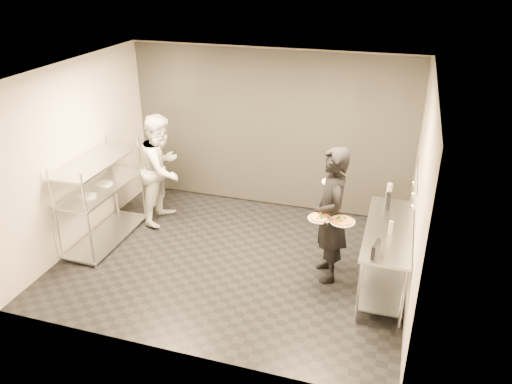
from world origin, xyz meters
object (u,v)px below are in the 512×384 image
(pass_rack, at_px, (102,196))
(pos_monitor, at_px, (376,249))
(waiter, at_px, (330,216))
(salad_plate, at_px, (332,181))
(bottle_clear, at_px, (391,227))
(bottle_green, at_px, (389,192))
(pizza_plate_near, at_px, (320,218))
(pizza_plate_far, at_px, (342,221))
(bottle_dark, at_px, (388,200))
(chef, at_px, (162,169))
(prep_counter, at_px, (387,247))

(pass_rack, distance_m, pos_monitor, 4.28)
(waiter, bearing_deg, salad_plate, 169.13)
(waiter, relative_size, pos_monitor, 8.02)
(bottle_clear, bearing_deg, waiter, 169.09)
(bottle_green, bearing_deg, pos_monitor, -91.98)
(pizza_plate_near, bearing_deg, pizza_plate_far, 3.19)
(pizza_plate_far, xyz_separation_m, bottle_green, (0.53, 1.00, 0.02))
(pass_rack, bearing_deg, pizza_plate_near, -3.54)
(bottle_dark, bearing_deg, salad_plate, -162.91)
(waiter, bearing_deg, chef, -128.24)
(pos_monitor, height_order, bottle_clear, bottle_clear)
(prep_counter, bearing_deg, pizza_plate_near, -166.37)
(prep_counter, relative_size, waiter, 0.93)
(salad_plate, xyz_separation_m, pos_monitor, (0.72, -1.05, -0.34))
(chef, relative_size, pizza_plate_near, 6.18)
(bottle_clear, bearing_deg, prep_counter, 97.42)
(salad_plate, bearing_deg, pizza_plate_near, -95.33)
(pizza_plate_far, height_order, bottle_dark, bottle_dark)
(bottle_dark, bearing_deg, pos_monitor, -92.59)
(pass_rack, distance_m, bottle_dark, 4.31)
(prep_counter, xyz_separation_m, bottle_clear, (0.02, -0.13, 0.38))
(chef, relative_size, pizza_plate_far, 5.68)
(bottle_clear, relative_size, bottle_dark, 0.71)
(pos_monitor, bearing_deg, bottle_dark, 98.94)
(waiter, bearing_deg, bottle_green, 115.60)
(pizza_plate_near, height_order, bottle_green, bottle_green)
(prep_counter, height_order, pizza_plate_far, pizza_plate_far)
(pizza_plate_near, distance_m, bottle_green, 1.31)
(pizza_plate_far, bearing_deg, bottle_dark, 55.15)
(pizza_plate_far, height_order, salad_plate, salad_plate)
(prep_counter, bearing_deg, pizza_plate_far, -161.46)
(bottle_green, xyz_separation_m, bottle_clear, (0.08, -0.93, -0.05))
(waiter, bearing_deg, pass_rack, -111.48)
(bottle_green, bearing_deg, pizza_plate_far, -117.80)
(pizza_plate_far, relative_size, bottle_clear, 1.87)
(chef, relative_size, bottle_clear, 10.62)
(chef, xyz_separation_m, bottle_dark, (3.67, -0.32, 0.11))
(waiter, relative_size, pizza_plate_far, 5.90)
(pizza_plate_near, bearing_deg, waiter, 65.32)
(chef, xyz_separation_m, pos_monitor, (3.61, -1.61, 0.07))
(prep_counter, xyz_separation_m, pos_monitor, (-0.12, -0.72, 0.38))
(pass_rack, height_order, bottle_clear, pass_rack)
(pizza_plate_far, bearing_deg, waiter, 129.89)
(waiter, xyz_separation_m, salad_plate, (-0.06, 0.30, 0.38))
(pizza_plate_far, bearing_deg, pass_rack, 176.99)
(salad_plate, bearing_deg, prep_counter, -21.26)
(bottle_clear, bearing_deg, salad_plate, 151.90)
(prep_counter, bearing_deg, chef, 166.60)
(pizza_plate_near, bearing_deg, prep_counter, 13.63)
(pass_rack, height_order, prep_counter, pass_rack)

